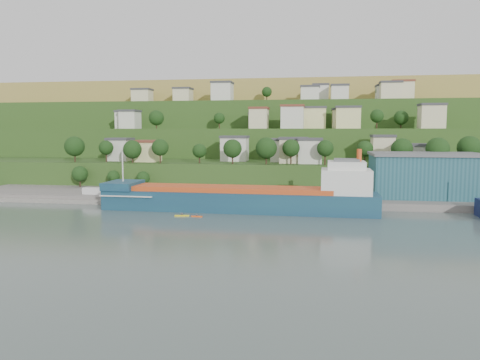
% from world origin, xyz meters
% --- Properties ---
extents(ground, '(500.00, 500.00, 0.00)m').
position_xyz_m(ground, '(0.00, 0.00, 0.00)').
color(ground, '#495855').
rests_on(ground, ground).
extents(quay, '(220.00, 26.00, 4.00)m').
position_xyz_m(quay, '(20.00, 28.00, 0.00)').
color(quay, slate).
rests_on(quay, ground).
extents(pebble_beach, '(40.00, 18.00, 2.40)m').
position_xyz_m(pebble_beach, '(-55.00, 22.00, 0.00)').
color(pebble_beach, slate).
rests_on(pebble_beach, ground).
extents(hillside, '(360.00, 211.57, 96.00)m').
position_xyz_m(hillside, '(0.03, 168.66, 0.09)').
color(hillside, '#284719').
rests_on(hillside, ground).
extents(cargo_ship_near, '(72.88, 12.79, 18.69)m').
position_xyz_m(cargo_ship_near, '(1.39, 9.61, 2.98)').
color(cargo_ship_near, navy).
rests_on(cargo_ship_near, ground).
extents(warehouse, '(31.04, 19.06, 12.80)m').
position_xyz_m(warehouse, '(50.77, 30.55, 8.43)').
color(warehouse, '#1C4A56').
rests_on(warehouse, quay).
extents(caravan, '(6.28, 3.19, 2.82)m').
position_xyz_m(caravan, '(-47.40, 19.98, 2.61)').
color(caravan, silver).
rests_on(caravan, pebble_beach).
extents(dinghy, '(4.54, 1.74, 0.90)m').
position_xyz_m(dinghy, '(-42.46, 18.38, 1.65)').
color(dinghy, silver).
rests_on(dinghy, pebble_beach).
extents(kayak_orange, '(2.89, 0.71, 0.72)m').
position_xyz_m(kayak_orange, '(-9.60, -0.86, 0.21)').
color(kayak_orange, '#F45415').
rests_on(kayak_orange, ground).
extents(kayak_yellow, '(3.68, 1.38, 0.91)m').
position_xyz_m(kayak_yellow, '(-13.47, -0.64, 0.27)').
color(kayak_yellow, yellow).
rests_on(kayak_yellow, ground).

